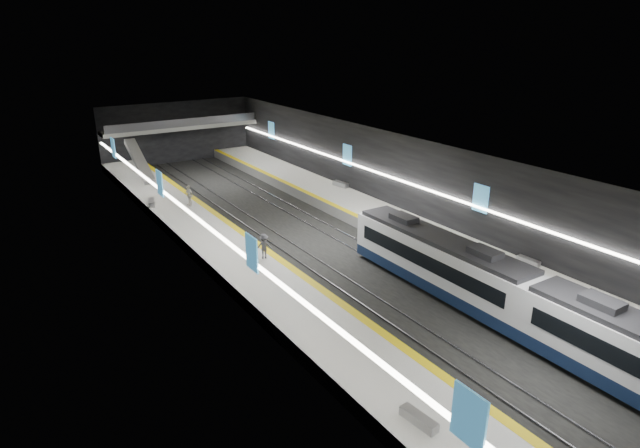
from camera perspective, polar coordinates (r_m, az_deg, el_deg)
ground at (r=44.74m, az=-0.08°, el=-2.24°), size 70.00×70.00×0.00m
ceiling at (r=42.32m, az=-0.09°, el=7.82°), size 20.00×70.00×0.04m
wall_left at (r=39.16m, az=-12.49°, el=0.19°), size 0.04×70.00×8.00m
wall_right at (r=49.26m, az=9.78°, el=4.52°), size 0.04×70.00×8.00m
wall_back at (r=74.43m, az=-15.01°, el=9.44°), size 20.00×0.04×8.00m
platform_left at (r=41.30m, az=-8.89°, el=-3.73°), size 5.00×70.00×1.00m
tile_surface_left at (r=41.10m, az=-8.93°, el=-3.08°), size 5.00×70.00×0.02m
tactile_strip_left at (r=41.94m, az=-6.19°, el=-2.44°), size 0.60×70.00×0.02m
platform_right at (r=48.74m, az=7.36°, el=0.15°), size 5.00×70.00×1.00m
tile_surface_right at (r=48.57m, az=7.38°, el=0.72°), size 5.00×70.00×0.02m
tactile_strip_right at (r=47.25m, az=5.33°, el=0.25°), size 0.60×70.00×0.02m
rails at (r=44.72m, az=-0.08°, el=-2.17°), size 6.52×70.00×0.12m
train at (r=33.13m, az=21.77°, el=-8.10°), size 2.69×30.05×3.60m
ad_posters at (r=44.02m, az=-0.79°, el=3.60°), size 19.94×53.50×2.20m
cove_light_left at (r=39.30m, az=-12.20°, el=-0.03°), size 0.25×68.60×0.12m
cove_light_right at (r=49.19m, az=9.59°, el=4.26°), size 0.25×68.60×0.12m
mezzanine_bridge at (r=72.31m, az=-14.55°, el=10.01°), size 20.00×3.00×1.50m
escalator at (r=64.16m, az=-18.71°, el=6.39°), size 1.20×7.50×3.92m
bench_left_near at (r=24.92m, az=10.48°, el=-19.80°), size 0.71×1.90×0.45m
bench_left_far at (r=53.96m, az=-17.56°, el=2.19°), size 1.06×2.13×0.50m
bench_right_near at (r=41.59m, az=21.34°, el=-3.71°), size 0.57×1.74×0.42m
bench_right_far at (r=57.60m, az=2.22°, el=4.25°), size 0.85×2.09×0.50m
passenger_right_a at (r=37.30m, az=21.41°, el=-5.48°), size 0.59×0.70×1.63m
passenger_left_a at (r=52.75m, az=-13.80°, el=2.98°), size 0.76×1.22×1.94m
passenger_left_b at (r=39.58m, az=-6.01°, el=-2.39°), size 1.40×1.07×1.91m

